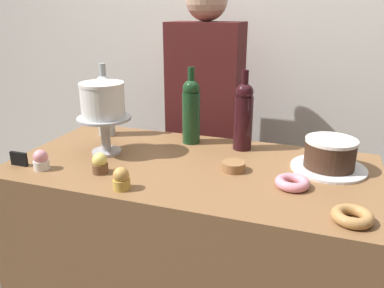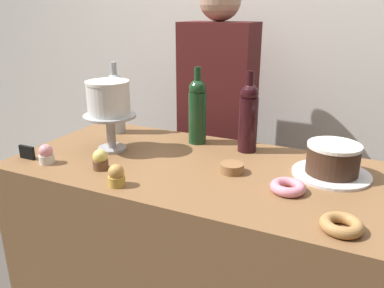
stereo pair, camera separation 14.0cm
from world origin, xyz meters
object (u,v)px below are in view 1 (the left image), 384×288
Objects in this scene: white_layer_cake at (102,100)px; cookie_stack at (234,166)px; wine_bottle_green at (191,110)px; cupcake_caramel at (121,179)px; cake_stand_pedestal at (105,129)px; wine_bottle_dark_red at (243,115)px; price_sign_chalkboard at (19,159)px; wine_bottle_clear at (105,104)px; barista_figure at (205,133)px; donut_pink at (292,183)px; cupcake_lemon at (100,164)px; donut_maple at (352,216)px; chocolate_round_cake at (330,153)px; cupcake_strawberry at (41,160)px.

cookie_stack is at bearing -0.49° from white_layer_cake.
wine_bottle_green is 0.52m from cupcake_caramel.
cake_stand_pedestal reaches higher than cupcake_caramel.
wine_bottle_dark_red is 0.58m from cupcake_caramel.
wine_bottle_clear is at bearing 75.56° from price_sign_chalkboard.
wine_bottle_green and wine_bottle_clear have the same top height.
white_layer_cake reaches higher than cake_stand_pedestal.
wine_bottle_clear is 0.56m from barista_figure.
wine_bottle_clear is at bearing 161.45° from donut_pink.
cookie_stack is (0.25, -0.24, -0.13)m from wine_bottle_green.
donut_pink is at bearing 9.04° from cupcake_lemon.
wine_bottle_dark_red is 2.91× the size of donut_maple.
donut_pink is (0.65, 0.10, -0.02)m from cupcake_lemon.
price_sign_chalkboard is (-0.74, -0.45, -0.12)m from wine_bottle_dark_red.
chocolate_round_cake reaches higher than cupcake_lemon.
cupcake_caramel is at bearing -148.33° from chocolate_round_cake.
donut_pink is (0.74, -0.07, -0.20)m from white_layer_cake.
cupcake_lemon is 1.06× the size of price_sign_chalkboard.
white_layer_cake reaches higher than cupcake_caramel.
wine_bottle_clear is (-0.12, 0.21, 0.04)m from cake_stand_pedestal.
cake_stand_pedestal reaches higher than cookie_stack.
cupcake_strawberry is 0.05× the size of barista_figure.
cake_stand_pedestal is at bearing 174.21° from donut_pink.
price_sign_chalkboard is (-0.11, -0.43, -0.12)m from wine_bottle_clear.
white_layer_cake is 0.11× the size of barista_figure.
wine_bottle_green reaches higher than cupcake_caramel.
wine_bottle_dark_red is at bearing 24.54° from cake_stand_pedestal.
cupcake_caramel is at bearing -50.79° from cake_stand_pedestal.
barista_figure is (-0.61, 0.47, -0.13)m from chocolate_round_cake.
wine_bottle_dark_red is at bearing -52.90° from barista_figure.
wine_bottle_dark_red is (0.50, 0.23, -0.07)m from white_layer_cake.
chocolate_round_cake is 0.37m from wine_bottle_dark_red.
wine_bottle_clear is at bearing 174.37° from chocolate_round_cake.
wine_bottle_clear is 0.46m from price_sign_chalkboard.
cookie_stack is at bearing -159.11° from chocolate_round_cake.
cupcake_caramel is at bearing -6.25° from price_sign_chalkboard.
wine_bottle_dark_red is (0.50, 0.23, 0.04)m from cake_stand_pedestal.
barista_figure is at bearing 79.10° from cupcake_lemon.
cupcake_strawberry reaches higher than cookie_stack.
cupcake_caramel is 1.00× the size of cupcake_strawberry.
wine_bottle_clear is at bearing 120.07° from white_layer_cake.
wine_bottle_green is at bearing 145.64° from donut_pink.
cupcake_caramel is at bearing -7.69° from cupcake_strawberry.
chocolate_round_cake is 2.42× the size of cupcake_lemon.
white_layer_cake reaches higher than cupcake_strawberry.
chocolate_round_cake is at bearing -37.60° from barista_figure.
donut_pink is at bearing -18.34° from cookie_stack.
wine_bottle_dark_red is 0.50m from barista_figure.
cookie_stack is (-0.32, -0.12, -0.05)m from chocolate_round_cake.
cupcake_lemon reaches higher than price_sign_chalkboard.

